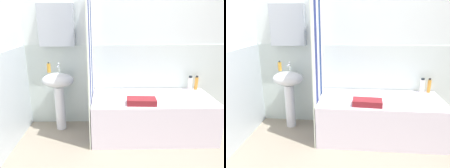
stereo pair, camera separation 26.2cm
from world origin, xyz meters
The scene contains 9 objects.
wall_back_tiled centered at (-0.06, 1.26, 1.14)m, with size 3.60×0.18×2.40m.
sink centered at (-1.04, 1.03, 0.62)m, with size 0.44×0.34×0.84m.
faucet centered at (-1.04, 1.11, 0.90)m, with size 0.03×0.12×0.12m.
soap_dispenser centered at (-1.17, 1.08, 0.91)m, with size 0.05×0.05×0.15m.
bathtub centered at (0.25, 0.84, 0.27)m, with size 1.61×0.76×0.55m, color white.
shower_curtain centered at (-0.57, 0.84, 1.00)m, with size 0.01×0.76×2.00m.
lotion_bottle centered at (0.96, 1.16, 0.65)m, with size 0.05×0.05×0.21m.
body_wash_bottle centered at (0.86, 1.16, 0.65)m, with size 0.07×0.07×0.21m.
towel_folded centered at (0.06, 0.61, 0.58)m, with size 0.36×0.18×0.07m, color maroon.
Camera 2 is at (-0.09, -1.83, 1.57)m, focal length 34.38 mm.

